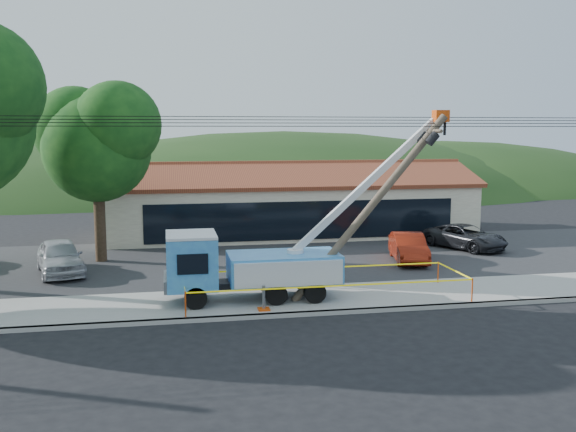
% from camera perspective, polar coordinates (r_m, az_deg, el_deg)
% --- Properties ---
extents(ground, '(120.00, 120.00, 0.00)m').
position_cam_1_polar(ground, '(21.09, -0.10, -10.62)').
color(ground, black).
rests_on(ground, ground).
extents(curb, '(60.00, 0.25, 0.15)m').
position_cam_1_polar(curb, '(23.04, -1.08, -8.82)').
color(curb, '#98958F').
rests_on(curb, ground).
extents(sidewalk, '(60.00, 4.00, 0.15)m').
position_cam_1_polar(sidewalk, '(24.84, -1.83, -7.59)').
color(sidewalk, '#98958F').
rests_on(sidewalk, ground).
extents(parking_lot, '(60.00, 12.00, 0.10)m').
position_cam_1_polar(parking_lot, '(32.56, -4.03, -3.96)').
color(parking_lot, '#28282B').
rests_on(parking_lot, ground).
extents(strip_mall, '(22.50, 8.53, 4.67)m').
position_cam_1_polar(strip_mall, '(40.67, 0.21, 1.02)').
color(strip_mall, beige).
rests_on(strip_mall, ground).
extents(tree_lot, '(6.30, 5.60, 8.94)m').
position_cam_1_polar(tree_lot, '(32.83, -16.65, 6.67)').
color(tree_lot, '#332316').
rests_on(tree_lot, ground).
extents(hill_west, '(78.40, 56.00, 28.00)m').
position_cam_1_polar(hill_west, '(75.81, -19.33, 2.28)').
color(hill_west, '#1B3914').
rests_on(hill_west, ground).
extents(hill_center, '(89.60, 64.00, 32.00)m').
position_cam_1_polar(hill_center, '(76.20, -0.38, 2.74)').
color(hill_center, '#1B3914').
rests_on(hill_center, ground).
extents(hill_east, '(72.80, 52.00, 26.00)m').
position_cam_1_polar(hill_east, '(82.19, 13.48, 2.90)').
color(hill_east, '#1B3914').
rests_on(hill_east, ground).
extents(utility_truck, '(11.02, 3.56, 7.23)m').
position_cam_1_polar(utility_truck, '(24.56, -3.46, -4.23)').
color(utility_truck, black).
rests_on(utility_truck, ground).
extents(leaning_pole, '(6.12, 1.67, 7.18)m').
position_cam_1_polar(leaning_pole, '(24.76, 7.94, 1.55)').
color(leaning_pole, '#4E4532').
rests_on(leaning_pole, ground).
extents(caution_tape, '(10.79, 3.16, 0.91)m').
position_cam_1_polar(caution_tape, '(24.90, 3.27, -5.75)').
color(caution_tape, '#D8450B').
rests_on(caution_tape, ground).
extents(car_silver, '(2.92, 4.92, 1.57)m').
position_cam_1_polar(car_silver, '(31.13, -19.53, -5.03)').
color(car_silver, '#AFB1B6').
rests_on(car_silver, ground).
extents(car_red, '(2.30, 4.43, 1.39)m').
position_cam_1_polar(car_red, '(32.61, 10.64, -4.15)').
color(car_red, maroon).
rests_on(car_red, ground).
extents(car_dark, '(3.99, 5.23, 1.32)m').
position_cam_1_polar(car_dark, '(36.74, 15.46, -2.96)').
color(car_dark, black).
rests_on(car_dark, ground).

